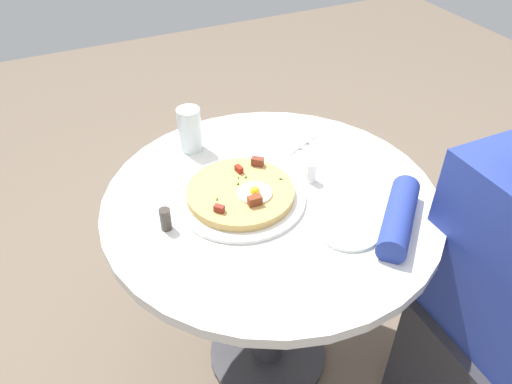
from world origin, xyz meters
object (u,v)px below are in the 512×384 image
bread_plate (348,227)px  fork (285,132)px  salt_shaker (311,172)px  pepper_shaker (165,218)px  person_seated (491,313)px  water_glass (190,129)px  breakfast_pizza (241,192)px  pizza_plate (240,197)px  knife (278,137)px  dining_table (270,243)px

bread_plate → fork: size_ratio=0.92×
salt_shaker → pepper_shaker: 0.41m
person_seated → bread_plate: bearing=51.9°
person_seated → fork: size_ratio=6.31×
bread_plate → water_glass: (0.49, 0.23, 0.06)m
breakfast_pizza → water_glass: 0.29m
pizza_plate → knife: size_ratio=1.89×
pepper_shaker → knife: bearing=-60.7°
water_glass → pepper_shaker: size_ratio=2.25×
dining_table → fork: fork is taller
salt_shaker → pepper_shaker: bearing=91.8°
pizza_plate → knife: pizza_plate is taller
dining_table → breakfast_pizza: bearing=73.0°
breakfast_pizza → salt_shaker: 0.20m
dining_table → fork: bearing=-34.2°
breakfast_pizza → knife: breakfast_pizza is taller
bread_plate → pepper_shaker: size_ratio=2.82×
bread_plate → fork: (0.45, -0.06, 0.00)m
water_glass → knife: bearing=-103.5°
pizza_plate → salt_shaker: bearing=-92.5°
breakfast_pizza → dining_table: bearing=-107.0°
water_glass → salt_shaker: bearing=-140.1°
breakfast_pizza → pepper_shaker: same height
pizza_plate → fork: 0.34m
dining_table → bread_plate: size_ratio=5.36×
breakfast_pizza → fork: size_ratio=1.56×
knife → pepper_shaker: 0.49m
fork → knife: (-0.02, 0.03, 0.00)m
pepper_shaker → bread_plate: bearing=-115.8°
dining_table → person_seated: person_seated is taller
person_seated → water_glass: person_seated is taller
pizza_plate → pepper_shaker: 0.21m
salt_shaker → dining_table: bearing=97.0°
bread_plate → salt_shaker: 0.21m
pizza_plate → water_glass: 0.29m
person_seated → bread_plate: person_seated is taller
fork → dining_table: bearing=121.2°
breakfast_pizza → pizza_plate: bearing=49.4°
person_seated → water_glass: bearing=36.0°
bread_plate → water_glass: 0.55m
person_seated → pizza_plate: 0.71m
knife → pepper_shaker: bearing=94.6°
person_seated → fork: (0.69, 0.25, 0.22)m
salt_shaker → pepper_shaker: size_ratio=0.97×
person_seated → pepper_shaker: (0.43, 0.71, 0.24)m
knife → salt_shaker: salt_shaker is taller
fork → knife: same height
breakfast_pizza → fork: breakfast_pizza is taller
dining_table → bread_plate: 0.28m
pizza_plate → pepper_shaker: bearing=96.0°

